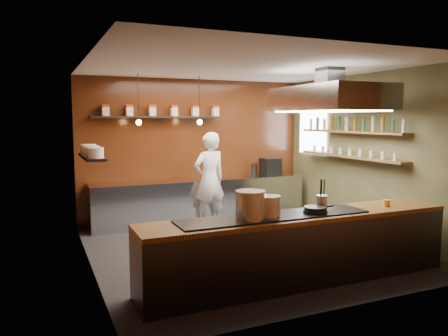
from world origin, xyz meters
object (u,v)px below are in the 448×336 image
extractor_hood (329,98)px  stockpot_large (250,205)px  espresso_machine (270,167)px  stockpot_small (269,207)px  chef (209,179)px

extractor_hood → stockpot_large: extractor_hood is taller
stockpot_large → espresso_machine: 4.52m
extractor_hood → espresso_machine: size_ratio=5.14×
extractor_hood → stockpot_small: size_ratio=6.78×
espresso_machine → stockpot_small: bearing=-120.6°
stockpot_small → chef: size_ratio=0.16×
extractor_hood → chef: extractor_hood is taller
stockpot_large → chef: size_ratio=0.19×
stockpot_small → extractor_hood: bearing=34.9°
stockpot_small → chef: (0.53, 3.39, -0.13)m
espresso_machine → chef: (-1.63, -0.40, -0.14)m
stockpot_large → chef: (0.80, 3.40, -0.17)m
chef → extractor_hood: bearing=110.6°
extractor_hood → espresso_machine: bearing=82.3°
extractor_hood → chef: (-1.29, 2.12, -1.56)m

